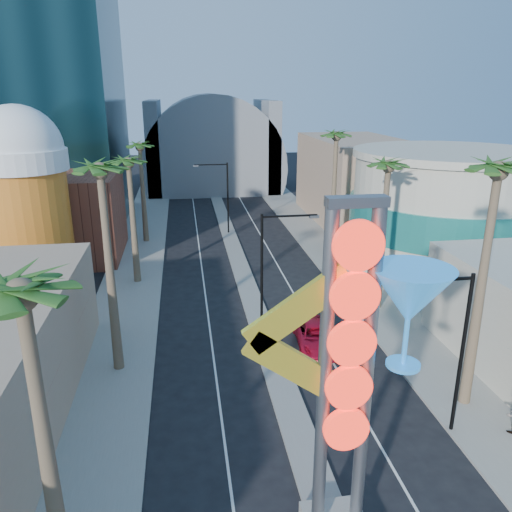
{
  "coord_description": "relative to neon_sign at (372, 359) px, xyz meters",
  "views": [
    {
      "loc": [
        -4.85,
        -10.29,
        15.37
      ],
      "look_at": [
        -0.26,
        20.83,
        4.93
      ],
      "focal_mm": 35.0,
      "sensor_mm": 36.0,
      "label": 1
    }
  ],
  "objects": [
    {
      "name": "filler_east",
      "position": [
        15.18,
        45.04,
        -2.31
      ],
      "size": [
        10.0,
        20.0,
        10.0
      ],
      "primitive_type": "cube",
      "color": "tan",
      "rests_on": "ground"
    },
    {
      "name": "palm_3",
      "position": [
        -9.82,
        39.04,
        2.17
      ],
      "size": [
        2.4,
        2.4,
        11.2
      ],
      "color": "brown",
      "rests_on": "ground"
    },
    {
      "name": "turquoise_building",
      "position": [
        17.18,
        27.04,
        -2.06
      ],
      "size": [
        16.6,
        16.6,
        10.6
      ],
      "color": "#BDB8A0",
      "rests_on": "ground"
    },
    {
      "name": "sidewalk_east",
      "position": [
        8.68,
        32.04,
        -7.23
      ],
      "size": [
        5.0,
        100.0,
        0.15
      ],
      "primitive_type": "cube",
      "color": "gray",
      "rests_on": "ground"
    },
    {
      "name": "palm_5",
      "position": [
        8.18,
        7.04,
        3.96
      ],
      "size": [
        2.4,
        2.4,
        13.2
      ],
      "color": "brown",
      "rests_on": "ground"
    },
    {
      "name": "palm_7",
      "position": [
        8.18,
        31.04,
        3.52
      ],
      "size": [
        2.4,
        2.4,
        12.7
      ],
      "color": "brown",
      "rests_on": "ground"
    },
    {
      "name": "streetlight_0",
      "position": [
        -0.27,
        17.04,
        -2.43
      ],
      "size": [
        3.79,
        0.25,
        8.0
      ],
      "color": "black",
      "rests_on": "ground"
    },
    {
      "name": "neon_sign",
      "position": [
        0.0,
        0.0,
        0.0
      ],
      "size": [
        6.53,
        2.6,
        12.55
      ],
      "color": "gray",
      "rests_on": "ground"
    },
    {
      "name": "streetlight_1",
      "position": [
        -1.36,
        41.04,
        -2.43
      ],
      "size": [
        3.79,
        0.25,
        8.0
      ],
      "color": "black",
      "rests_on": "ground"
    },
    {
      "name": "sidewalk_west",
      "position": [
        -10.32,
        32.04,
        -7.23
      ],
      "size": [
        5.0,
        100.0,
        0.15
      ],
      "primitive_type": "cube",
      "color": "gray",
      "rests_on": "ground"
    },
    {
      "name": "streetlight_2",
      "position": [
        5.91,
        5.04,
        -2.47
      ],
      "size": [
        3.45,
        0.25,
        8.0
      ],
      "color": "black",
      "rests_on": "ground"
    },
    {
      "name": "palm_2",
      "position": [
        -9.82,
        27.04,
        2.17
      ],
      "size": [
        2.4,
        2.4,
        11.2
      ],
      "color": "brown",
      "rests_on": "ground"
    },
    {
      "name": "median",
      "position": [
        -0.82,
        35.04,
        -7.23
      ],
      "size": [
        1.6,
        84.0,
        0.15
      ],
      "primitive_type": "cube",
      "color": "gray",
      "rests_on": "ground"
    },
    {
      "name": "canopy",
      "position": [
        -0.82,
        69.04,
        -3.0
      ],
      "size": [
        22.0,
        16.0,
        22.0
      ],
      "color": "slate",
      "rests_on": "ground"
    },
    {
      "name": "palm_6",
      "position": [
        8.18,
        19.04,
        2.62
      ],
      "size": [
        2.4,
        2.4,
        11.7
      ],
      "color": "brown",
      "rests_on": "ground"
    },
    {
      "name": "palm_0",
      "position": [
        -9.82,
        -0.96,
        2.62
      ],
      "size": [
        2.4,
        2.4,
        11.7
      ],
      "color": "brown",
      "rests_on": "ground"
    },
    {
      "name": "red_pickup",
      "position": [
        2.18,
        14.07,
        -6.58
      ],
      "size": [
        2.86,
        5.44,
        1.46
      ],
      "primitive_type": "imported",
      "rotation": [
        0.0,
        0.0,
        -0.09
      ],
      "color": "#B90E29",
      "rests_on": "ground"
    },
    {
      "name": "palm_1",
      "position": [
        -9.82,
        13.04,
        3.52
      ],
      "size": [
        2.4,
        2.4,
        12.7
      ],
      "color": "brown",
      "rests_on": "ground"
    },
    {
      "name": "beer_mug",
      "position": [
        -17.82,
        27.04,
        0.54
      ],
      "size": [
        7.0,
        7.0,
        14.5
      ],
      "color": "orange",
      "rests_on": "ground"
    },
    {
      "name": "brick_filler_west",
      "position": [
        -16.82,
        35.04,
        -3.31
      ],
      "size": [
        10.0,
        10.0,
        8.0
      ],
      "primitive_type": "cube",
      "color": "brown",
      "rests_on": "ground"
    }
  ]
}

